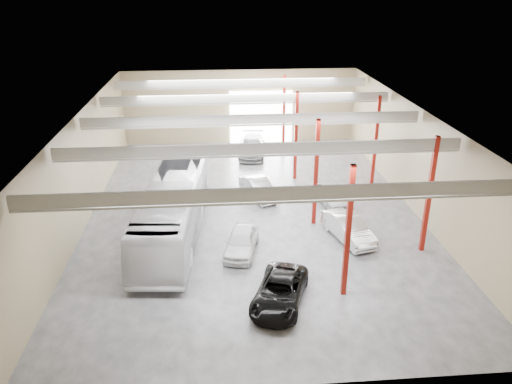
{
  "coord_description": "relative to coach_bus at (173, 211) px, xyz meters",
  "views": [
    {
      "loc": [
        -2.42,
        -30.89,
        14.8
      ],
      "look_at": [
        0.04,
        -1.65,
        2.2
      ],
      "focal_mm": 35.0,
      "sensor_mm": 36.0,
      "label": 1
    }
  ],
  "objects": [
    {
      "name": "car_right_far",
      "position": [
        10.83,
        4.07,
        -1.09
      ],
      "size": [
        2.55,
        4.54,
        1.46
      ],
      "primitive_type": "imported",
      "rotation": [
        0.0,
        0.0,
        0.2
      ],
      "color": "silver",
      "rests_on": "ground"
    },
    {
      "name": "car_row_c",
      "position": [
        6.0,
        15.19,
        -1.0
      ],
      "size": [
        2.92,
        5.84,
        1.63
      ],
      "primitive_type": "imported",
      "rotation": [
        0.0,
        0.0,
        -0.12
      ],
      "color": "slate",
      "rests_on": "ground"
    },
    {
      "name": "black_sedan",
      "position": [
        5.64,
        -7.34,
        -1.14
      ],
      "size": [
        3.71,
        5.31,
        1.35
      ],
      "primitive_type": "imported",
      "rotation": [
        0.0,
        0.0,
        -0.34
      ],
      "color": "black",
      "rests_on": "ground"
    },
    {
      "name": "car_right_near",
      "position": [
        10.68,
        -1.13,
        -1.07
      ],
      "size": [
        2.71,
        4.75,
        1.48
      ],
      "primitive_type": "imported",
      "rotation": [
        0.0,
        0.0,
        0.27
      ],
      "color": "silver",
      "rests_on": "ground"
    },
    {
      "name": "car_row_b",
      "position": [
        5.77,
        5.69,
        -1.12
      ],
      "size": [
        2.82,
        4.47,
        1.39
      ],
      "primitive_type": "imported",
      "rotation": [
        0.0,
        0.0,
        0.35
      ],
      "color": "#ACACB0",
      "rests_on": "ground"
    },
    {
      "name": "coach_bus",
      "position": [
        0.0,
        0.0,
        0.0
      ],
      "size": [
        4.13,
        13.25,
        3.63
      ],
      "primitive_type": "imported",
      "rotation": [
        0.0,
        0.0,
        -0.08
      ],
      "color": "silver",
      "rests_on": "ground"
    },
    {
      "name": "depot_shell",
      "position": [
        5.31,
        3.67,
        3.16
      ],
      "size": [
        22.12,
        32.12,
        7.06
      ],
      "color": "#3F3F44",
      "rests_on": "ground"
    },
    {
      "name": "car_row_a",
      "position": [
        4.06,
        -2.14,
        -1.1
      ],
      "size": [
        2.55,
        4.46,
        1.43
      ],
      "primitive_type": "imported",
      "rotation": [
        0.0,
        0.0,
        -0.22
      ],
      "color": "white",
      "rests_on": "ground"
    }
  ]
}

